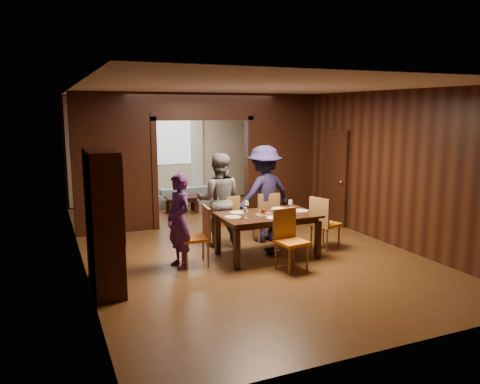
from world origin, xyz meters
name	(u,v)px	position (x,y,z in m)	size (l,w,h in m)	color
floor	(230,242)	(0.00, 0.00, 0.00)	(9.00, 9.00, 0.00)	#533317
ceiling	(230,90)	(0.00, 0.00, 2.90)	(5.50, 9.00, 0.02)	silver
room_walls	(199,156)	(0.00, 1.89, 1.51)	(5.52, 9.01, 2.90)	black
person_purple	(179,221)	(-1.31, -1.04, 0.77)	(0.56, 0.37, 1.54)	#492160
person_grey	(219,200)	(-0.28, -0.13, 0.88)	(0.85, 0.66, 1.75)	#585A60
person_navy	(264,194)	(0.64, -0.16, 0.93)	(1.21, 0.69, 1.87)	#1A1639
sofa	(182,195)	(0.13, 3.85, 0.26)	(1.77, 0.69, 0.52)	#8EA9BB
serving_bowl	(272,210)	(0.40, -0.99, 0.79)	(0.28, 0.28, 0.07)	black
dining_table	(267,235)	(0.26, -1.08, 0.38)	(1.68, 1.04, 0.76)	black
coffee_table	(182,205)	(-0.12, 2.93, 0.20)	(0.80, 0.50, 0.40)	black
chair_left	(195,236)	(-1.04, -1.02, 0.48)	(0.44, 0.44, 0.97)	orange
chair_right	(326,222)	(1.48, -1.05, 0.48)	(0.44, 0.44, 0.97)	orange
chair_far_l	(225,220)	(-0.17, -0.16, 0.48)	(0.44, 0.44, 0.97)	#F15516
chair_far_r	(265,216)	(0.67, -0.16, 0.48)	(0.44, 0.44, 0.97)	#CA5013
chair_near	(292,240)	(0.32, -1.85, 0.48)	(0.44, 0.44, 0.97)	orange
hutch	(103,220)	(-2.53, -1.50, 1.00)	(0.40, 1.20, 2.00)	black
door_right	(334,177)	(2.70, 0.50, 1.05)	(0.06, 0.90, 2.10)	black
window_far	(170,141)	(0.00, 4.44, 1.70)	(1.20, 0.03, 1.30)	silver
curtain_left	(144,158)	(-0.75, 4.40, 1.25)	(0.35, 0.06, 2.40)	white
curtain_right	(197,156)	(0.75, 4.40, 1.25)	(0.35, 0.06, 2.40)	white
plate_left	(233,217)	(-0.39, -1.10, 0.77)	(0.27, 0.27, 0.01)	silver
plate_far_l	(237,212)	(-0.18, -0.80, 0.77)	(0.27, 0.27, 0.01)	white
plate_far_r	(279,209)	(0.63, -0.79, 0.77)	(0.27, 0.27, 0.01)	white
plate_right	(301,211)	(0.91, -1.11, 0.77)	(0.27, 0.27, 0.01)	silver
plate_near	(275,218)	(0.23, -1.42, 0.77)	(0.27, 0.27, 0.01)	white
platter_a	(265,214)	(0.18, -1.16, 0.78)	(0.30, 0.20, 0.04)	gray
platter_b	(287,214)	(0.54, -1.27, 0.78)	(0.30, 0.20, 0.04)	gray
wineglass_left	(245,213)	(-0.23, -1.22, 0.85)	(0.08, 0.08, 0.18)	silver
wineglass_far	(247,206)	(0.03, -0.70, 0.85)	(0.08, 0.08, 0.18)	white
wineglass_right	(290,205)	(0.79, -0.94, 0.85)	(0.08, 0.08, 0.18)	white
tumbler	(279,213)	(0.33, -1.38, 0.83)	(0.07, 0.07, 0.14)	silver
condiment_jar	(263,212)	(0.15, -1.15, 0.82)	(0.08, 0.08, 0.11)	#451D10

